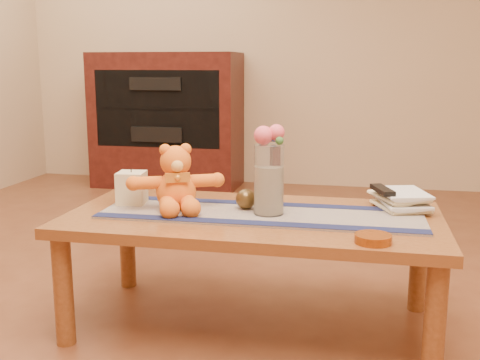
% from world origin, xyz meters
% --- Properties ---
extents(floor, '(5.50, 5.50, 0.00)m').
position_xyz_m(floor, '(0.00, 0.00, 0.00)').
color(floor, '#5D2F1A').
rests_on(floor, ground).
extents(wall_back, '(5.50, 0.00, 5.50)m').
position_xyz_m(wall_back, '(0.00, 2.75, 1.35)').
color(wall_back, tan).
rests_on(wall_back, floor).
extents(coffee_table_top, '(1.40, 0.70, 0.04)m').
position_xyz_m(coffee_table_top, '(0.00, 0.00, 0.43)').
color(coffee_table_top, brown).
rests_on(coffee_table_top, floor).
extents(table_leg_fl, '(0.07, 0.07, 0.41)m').
position_xyz_m(table_leg_fl, '(-0.64, -0.29, 0.21)').
color(table_leg_fl, brown).
rests_on(table_leg_fl, floor).
extents(table_leg_fr, '(0.07, 0.07, 0.41)m').
position_xyz_m(table_leg_fr, '(0.64, -0.29, 0.21)').
color(table_leg_fr, brown).
rests_on(table_leg_fr, floor).
extents(table_leg_bl, '(0.07, 0.07, 0.41)m').
position_xyz_m(table_leg_bl, '(-0.64, 0.29, 0.21)').
color(table_leg_bl, brown).
rests_on(table_leg_bl, floor).
extents(table_leg_br, '(0.07, 0.07, 0.41)m').
position_xyz_m(table_leg_br, '(0.64, 0.29, 0.21)').
color(table_leg_br, brown).
rests_on(table_leg_br, floor).
extents(persian_runner, '(1.21, 0.37, 0.01)m').
position_xyz_m(persian_runner, '(0.03, -0.00, 0.45)').
color(persian_runner, '#221B4C').
rests_on(persian_runner, coffee_table_top).
extents(runner_border_near, '(1.20, 0.08, 0.00)m').
position_xyz_m(runner_border_near, '(0.03, -0.15, 0.46)').
color(runner_border_near, '#151A3F').
rests_on(runner_border_near, persian_runner).
extents(runner_border_far, '(1.20, 0.08, 0.00)m').
position_xyz_m(runner_border_far, '(0.03, 0.14, 0.46)').
color(runner_border_far, '#151A3F').
rests_on(runner_border_far, persian_runner).
extents(teddy_bear, '(0.44, 0.41, 0.24)m').
position_xyz_m(teddy_bear, '(-0.30, 0.00, 0.58)').
color(teddy_bear, orange).
rests_on(teddy_bear, persian_runner).
extents(pillar_candle, '(0.12, 0.12, 0.13)m').
position_xyz_m(pillar_candle, '(-0.50, 0.04, 0.52)').
color(pillar_candle, beige).
rests_on(pillar_candle, persian_runner).
extents(candle_wick, '(0.00, 0.00, 0.01)m').
position_xyz_m(candle_wick, '(-0.50, 0.04, 0.59)').
color(candle_wick, black).
rests_on(candle_wick, pillar_candle).
extents(glass_vase, '(0.11, 0.11, 0.26)m').
position_xyz_m(glass_vase, '(0.06, -0.01, 0.59)').
color(glass_vase, silver).
rests_on(glass_vase, persian_runner).
extents(potpourri_fill, '(0.09, 0.09, 0.18)m').
position_xyz_m(potpourri_fill, '(0.06, -0.01, 0.55)').
color(potpourri_fill, beige).
rests_on(potpourri_fill, glass_vase).
extents(rose_left, '(0.07, 0.07, 0.07)m').
position_xyz_m(rose_left, '(0.04, -0.02, 0.75)').
color(rose_left, '#EC5365').
rests_on(rose_left, glass_vase).
extents(rose_right, '(0.06, 0.06, 0.06)m').
position_xyz_m(rose_right, '(0.09, -0.00, 0.76)').
color(rose_right, '#EC5365').
rests_on(rose_right, glass_vase).
extents(blue_flower_back, '(0.04, 0.04, 0.04)m').
position_xyz_m(blue_flower_back, '(0.07, 0.03, 0.75)').
color(blue_flower_back, '#4A57A0').
rests_on(blue_flower_back, glass_vase).
extents(blue_flower_side, '(0.04, 0.04, 0.04)m').
position_xyz_m(blue_flower_side, '(0.03, 0.01, 0.74)').
color(blue_flower_side, '#4A57A0').
rests_on(blue_flower_side, glass_vase).
extents(leaf_sprig, '(0.03, 0.03, 0.03)m').
position_xyz_m(leaf_sprig, '(0.10, -0.03, 0.74)').
color(leaf_sprig, '#33662D').
rests_on(leaf_sprig, glass_vase).
extents(bronze_ball, '(0.09, 0.09, 0.08)m').
position_xyz_m(bronze_ball, '(-0.04, 0.05, 0.50)').
color(bronze_ball, '#4A3518').
rests_on(bronze_ball, persian_runner).
extents(book_bottom, '(0.24, 0.27, 0.02)m').
position_xyz_m(book_bottom, '(0.47, 0.16, 0.46)').
color(book_bottom, '#F9EEC1').
rests_on(book_bottom, coffee_table_top).
extents(book_lower, '(0.21, 0.26, 0.02)m').
position_xyz_m(book_lower, '(0.48, 0.15, 0.48)').
color(book_lower, '#F9EEC1').
rests_on(book_lower, book_bottom).
extents(book_upper, '(0.24, 0.27, 0.02)m').
position_xyz_m(book_upper, '(0.47, 0.16, 0.50)').
color(book_upper, '#F9EEC1').
rests_on(book_upper, book_lower).
extents(book_top, '(0.22, 0.26, 0.02)m').
position_xyz_m(book_top, '(0.48, 0.16, 0.52)').
color(book_top, '#F9EEC1').
rests_on(book_top, book_upper).
extents(tv_remote, '(0.09, 0.17, 0.02)m').
position_xyz_m(tv_remote, '(0.48, 0.15, 0.54)').
color(tv_remote, black).
rests_on(tv_remote, book_top).
extents(amber_dish, '(0.14, 0.14, 0.03)m').
position_xyz_m(amber_dish, '(0.44, -0.27, 0.46)').
color(amber_dish, '#BF5914').
rests_on(amber_dish, coffee_table_top).
extents(media_cabinet, '(1.20, 0.50, 1.10)m').
position_xyz_m(media_cabinet, '(-1.20, 2.48, 0.55)').
color(media_cabinet, black).
rests_on(media_cabinet, floor).
extents(cabinet_cavity, '(1.02, 0.03, 0.61)m').
position_xyz_m(cabinet_cavity, '(-1.20, 2.25, 0.66)').
color(cabinet_cavity, black).
rests_on(cabinet_cavity, media_cabinet).
extents(cabinet_shelf, '(1.02, 0.20, 0.02)m').
position_xyz_m(cabinet_shelf, '(-1.20, 2.33, 0.66)').
color(cabinet_shelf, black).
rests_on(cabinet_shelf, media_cabinet).
extents(stereo_upper, '(0.42, 0.28, 0.10)m').
position_xyz_m(stereo_upper, '(-1.20, 2.35, 0.86)').
color(stereo_upper, black).
rests_on(stereo_upper, media_cabinet).
extents(stereo_lower, '(0.42, 0.28, 0.12)m').
position_xyz_m(stereo_lower, '(-1.20, 2.35, 0.46)').
color(stereo_lower, black).
rests_on(stereo_lower, media_cabinet).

